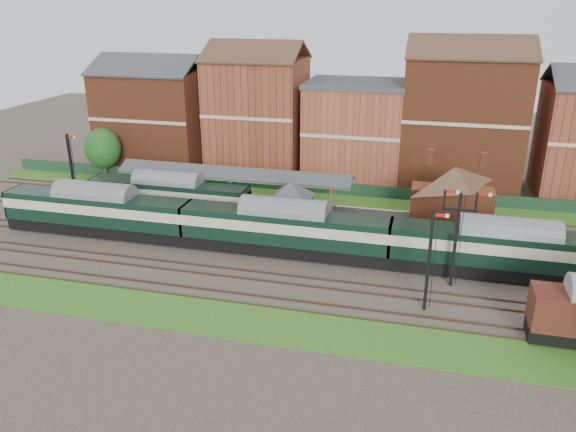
% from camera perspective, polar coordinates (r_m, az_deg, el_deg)
% --- Properties ---
extents(ground, '(160.00, 160.00, 0.00)m').
position_cam_1_polar(ground, '(51.46, 2.67, -4.19)').
color(ground, '#473D33').
rests_on(ground, ground).
extents(grass_back, '(90.00, 4.50, 0.06)m').
position_cam_1_polar(grass_back, '(66.05, 5.50, 1.61)').
color(grass_back, '#2D6619').
rests_on(grass_back, ground).
extents(grass_front, '(90.00, 5.00, 0.06)m').
position_cam_1_polar(grass_front, '(41.18, -0.80, -11.09)').
color(grass_front, '#2D6619').
rests_on(grass_front, ground).
extents(fence, '(90.00, 0.12, 1.50)m').
position_cam_1_polar(fence, '(67.69, 5.79, 2.73)').
color(fence, '#193823').
rests_on(fence, ground).
extents(platform, '(55.00, 3.40, 1.00)m').
position_cam_1_polar(platform, '(61.05, -0.05, 0.52)').
color(platform, '#2D2D2D').
rests_on(platform, ground).
extents(signal_box, '(5.40, 5.40, 6.00)m').
position_cam_1_polar(signal_box, '(53.75, 0.30, 0.66)').
color(signal_box, '#5F7855').
rests_on(signal_box, ground).
extents(brick_hut, '(3.20, 2.64, 2.94)m').
position_cam_1_polar(brick_hut, '(53.27, 8.68, -2.10)').
color(brick_hut, brown).
rests_on(brick_hut, ground).
extents(station_building, '(8.10, 8.10, 5.90)m').
position_cam_1_polar(station_building, '(58.31, 16.37, 2.23)').
color(station_building, brown).
rests_on(station_building, platform).
extents(canopy, '(26.00, 3.89, 4.08)m').
position_cam_1_polar(canopy, '(61.44, -5.50, 4.57)').
color(canopy, '#495233').
rests_on(canopy, platform).
extents(semaphore_bracket, '(3.60, 0.25, 8.18)m').
position_cam_1_polar(semaphore_bracket, '(46.57, 16.78, -1.70)').
color(semaphore_bracket, black).
rests_on(semaphore_bracket, ground).
extents(semaphore_platform_end, '(1.23, 0.25, 8.00)m').
position_cam_1_polar(semaphore_platform_end, '(68.72, -21.13, 4.65)').
color(semaphore_platform_end, black).
rests_on(semaphore_platform_end, ground).
extents(semaphore_siding, '(1.23, 0.25, 8.00)m').
position_cam_1_polar(semaphore_siding, '(42.55, 14.16, -4.33)').
color(semaphore_siding, black).
rests_on(semaphore_siding, ground).
extents(town_backdrop, '(69.00, 10.00, 16.00)m').
position_cam_1_polar(town_backdrop, '(72.80, 6.69, 9.10)').
color(town_backdrop, brown).
rests_on(town_backdrop, ground).
extents(dmu_train, '(57.41, 3.02, 4.41)m').
position_cam_1_polar(dmu_train, '(51.01, -0.41, -1.25)').
color(dmu_train, black).
rests_on(dmu_train, ground).
extents(platform_railcar, '(17.73, 2.79, 4.08)m').
position_cam_1_polar(platform_railcar, '(61.66, -12.01, 2.11)').
color(platform_railcar, black).
rests_on(platform_railcar, ground).
extents(tree_back, '(4.58, 4.58, 6.69)m').
position_cam_1_polar(tree_back, '(76.84, -18.31, 6.55)').
color(tree_back, '#382619').
rests_on(tree_back, ground).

